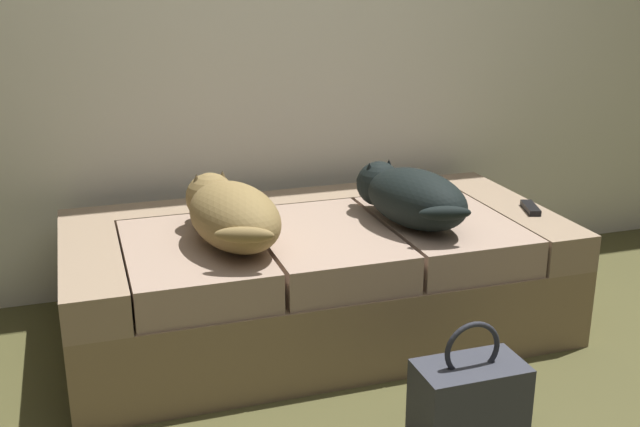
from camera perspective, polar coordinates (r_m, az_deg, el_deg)
couch at (r=2.91m, az=-0.31°, el=-4.73°), size 1.82×0.91×0.43m
dog_tan at (r=2.60m, az=-6.73°, el=0.06°), size 0.35×0.63×0.22m
dog_dark at (r=2.81m, az=6.65°, el=1.31°), size 0.37×0.60×0.21m
tv_remote at (r=3.07m, az=15.39°, el=0.40°), size 0.09×0.16×0.02m
handbag at (r=2.36m, az=11.02°, el=-13.41°), size 0.32×0.18×0.38m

